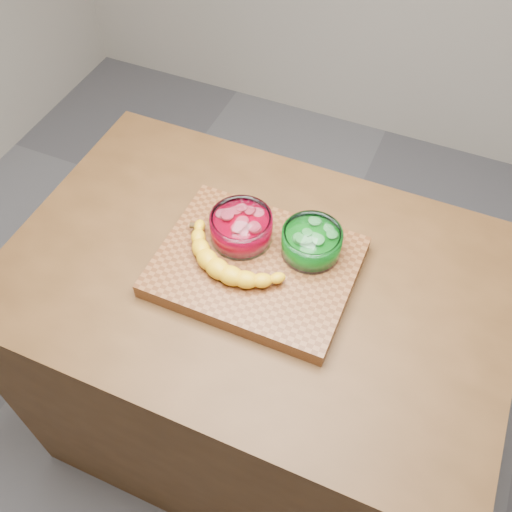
% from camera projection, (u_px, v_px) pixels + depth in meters
% --- Properties ---
extents(ground, '(3.50, 3.50, 0.00)m').
position_uv_depth(ground, '(256.00, 420.00, 2.05)').
color(ground, slate).
rests_on(ground, ground).
extents(counter, '(1.20, 0.80, 0.90)m').
position_uv_depth(counter, '(256.00, 361.00, 1.70)').
color(counter, '#503218').
rests_on(counter, ground).
extents(cutting_board, '(0.45, 0.35, 0.04)m').
position_uv_depth(cutting_board, '(256.00, 267.00, 1.33)').
color(cutting_board, brown).
rests_on(cutting_board, counter).
extents(bowl_red, '(0.15, 0.15, 0.07)m').
position_uv_depth(bowl_red, '(241.00, 228.00, 1.33)').
color(bowl_red, white).
rests_on(bowl_red, cutting_board).
extents(bowl_green, '(0.14, 0.14, 0.07)m').
position_uv_depth(bowl_green, '(311.00, 242.00, 1.31)').
color(bowl_green, white).
rests_on(bowl_green, cutting_board).
extents(banana, '(0.30, 0.17, 0.04)m').
position_uv_depth(banana, '(234.00, 257.00, 1.30)').
color(banana, gold).
rests_on(banana, cutting_board).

